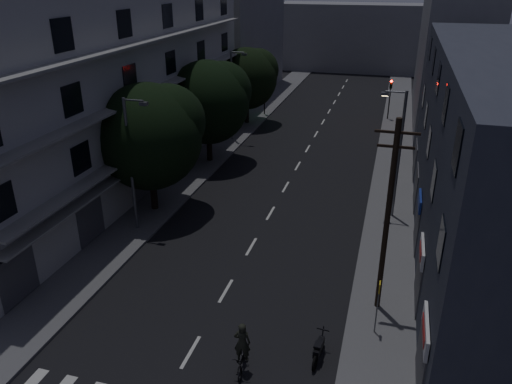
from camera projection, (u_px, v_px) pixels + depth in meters
The scene contains 21 objects.
ground at pixel (299, 164), 40.89m from camera, with size 160.00×160.00×0.00m, color black.
sidewalk_left at pixel (213, 155), 42.72m from camera, with size 3.00×90.00×0.15m, color #565659.
sidewalk_right at pixel (393, 172), 39.00m from camera, with size 3.00×90.00×0.15m, color #565659.
lane_markings at pixel (312, 141), 46.39m from camera, with size 0.15×60.50×0.01m.
building_left at pixel (115, 88), 34.87m from camera, with size 7.00×36.00×14.00m.
building_right at pixel (487, 159), 26.01m from camera, with size 6.19×28.00×11.00m.
building_far_left at pixel (241, 29), 60.88m from camera, with size 6.00×20.00×16.00m, color slate.
building_far_right at pixel (451, 58), 50.25m from camera, with size 6.00×20.00×13.00m, color slate.
building_far_end at pixel (356, 37), 78.49m from camera, with size 24.00×8.00×10.00m, color slate.
tree_near at pixel (150, 133), 30.87m from camera, with size 6.68×6.68×8.24m.
tree_mid at pixel (209, 99), 39.33m from camera, with size 6.60×6.60×8.12m.
tree_far at pixel (247, 76), 49.84m from camera, with size 6.10×6.10×7.54m.
traffic_signal_far_right at pixel (390, 91), 51.75m from camera, with size 0.28×0.37×4.10m.
traffic_signal_far_left at pixel (265, 87), 53.46m from camera, with size 0.28×0.37×4.10m.
street_lamp_left_near at pixel (132, 159), 28.53m from camera, with size 1.51×0.25×8.00m.
street_lamp_right at pixel (398, 149), 30.16m from camera, with size 1.51×0.25×8.00m.
street_lamp_left_far at pixel (233, 91), 44.70m from camera, with size 1.51×0.25×8.00m.
utility_pole at pixel (388, 215), 21.37m from camera, with size 1.80×0.24×9.00m.
bus_stop_sign at pixel (378, 298), 20.88m from camera, with size 0.06×0.35×2.52m.
motorcycle at pixel (319, 350), 20.09m from camera, with size 0.53×1.83×1.17m.
cyclist at pixel (242, 355), 19.41m from camera, with size 0.86×1.85×2.25m.
Camera 1 is at (7.00, -12.86, 14.41)m, focal length 35.00 mm.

